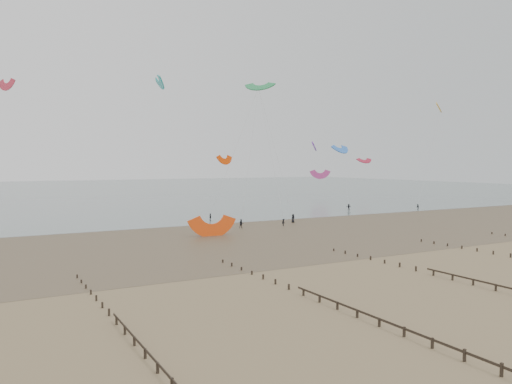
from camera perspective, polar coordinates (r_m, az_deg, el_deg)
ground at (r=63.05m, az=12.75°, el=-8.56°), size 500.00×500.00×0.00m
sea_and_shore at (r=89.46m, az=-4.16°, el=-4.98°), size 500.00×665.00×0.03m
kitesurfers at (r=114.04m, az=3.17°, el=-2.76°), size 117.14×21.96×1.87m
grounded_kite at (r=88.94m, az=-5.00°, el=-5.04°), size 7.78×6.24×4.09m
kites_airborne at (r=142.08m, az=-17.72°, el=6.75°), size 246.86×127.72×36.11m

